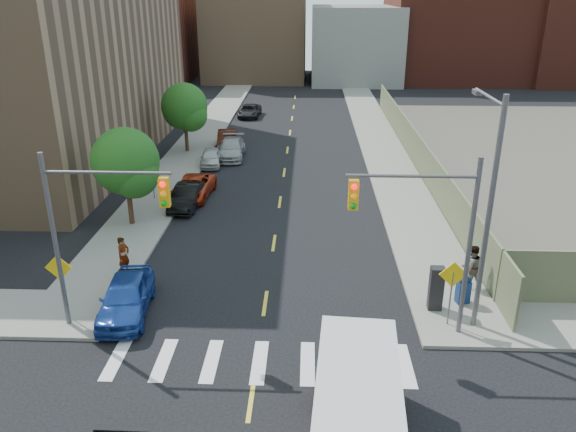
# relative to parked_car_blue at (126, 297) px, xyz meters

# --- Properties ---
(sidewalk_nw) EXTENTS (3.50, 73.00, 0.15)m
(sidewalk_nw) POSITION_rel_parked_car_blue_xyz_m (-2.25, 34.50, -0.69)
(sidewalk_nw) COLOR gray
(sidewalk_nw) RESTS_ON ground
(sidewalk_ne) EXTENTS (3.50, 73.00, 0.15)m
(sidewalk_ne) POSITION_rel_parked_car_blue_xyz_m (13.25, 34.50, -0.69)
(sidewalk_ne) COLOR gray
(sidewalk_ne) RESTS_ON ground
(fence_north) EXTENTS (0.12, 44.00, 2.50)m
(fence_north) POSITION_rel_parked_car_blue_xyz_m (15.10, 21.00, 0.48)
(fence_north) COLOR #6B6B4B
(fence_north) RESTS_ON ground
(bg_bldg_west) EXTENTS (14.00, 18.00, 12.00)m
(bg_bldg_west) POSITION_rel_parked_car_blue_xyz_m (-16.50, 63.00, 5.23)
(bg_bldg_west) COLOR #592319
(bg_bldg_west) RESTS_ON ground
(bg_bldg_midwest) EXTENTS (14.00, 16.00, 15.00)m
(bg_bldg_midwest) POSITION_rel_parked_car_blue_xyz_m (-0.50, 65.00, 6.73)
(bg_bldg_midwest) COLOR #8C6B4C
(bg_bldg_midwest) RESTS_ON ground
(bg_bldg_center) EXTENTS (12.00, 16.00, 10.00)m
(bg_bldg_center) POSITION_rel_parked_car_blue_xyz_m (13.50, 63.00, 4.23)
(bg_bldg_center) COLOR gray
(bg_bldg_center) RESTS_ON ground
(bg_bldg_east) EXTENTS (18.00, 18.00, 16.00)m
(bg_bldg_east) POSITION_rel_parked_car_blue_xyz_m (27.50, 65.00, 7.23)
(bg_bldg_east) COLOR #592319
(bg_bldg_east) RESTS_ON ground
(signal_nw) EXTENTS (4.59, 0.30, 7.00)m
(signal_nw) POSITION_rel_parked_car_blue_xyz_m (-0.48, -1.00, 3.76)
(signal_nw) COLOR #59595E
(signal_nw) RESTS_ON ground
(signal_ne) EXTENTS (4.59, 0.30, 7.00)m
(signal_ne) POSITION_rel_parked_car_blue_xyz_m (11.48, -1.00, 3.76)
(signal_ne) COLOR #59595E
(signal_ne) RESTS_ON ground
(streetlight_ne) EXTENTS (0.25, 3.70, 9.00)m
(streetlight_ne) POSITION_rel_parked_car_blue_xyz_m (13.70, -0.10, 4.45)
(streetlight_ne) COLOR #59595E
(streetlight_ne) RESTS_ON ground
(warn_sign_nw) EXTENTS (1.06, 0.06, 2.83)m
(warn_sign_nw) POSITION_rel_parked_car_blue_xyz_m (-2.30, -0.50, 1.23)
(warn_sign_nw) COLOR #59595E
(warn_sign_nw) RESTS_ON ground
(warn_sign_ne) EXTENTS (1.06, 0.06, 2.83)m
(warn_sign_ne) POSITION_rel_parked_car_blue_xyz_m (12.70, -0.50, 1.23)
(warn_sign_ne) COLOR #59595E
(warn_sign_ne) RESTS_ON ground
(warn_sign_midwest) EXTENTS (1.06, 0.06, 2.83)m
(warn_sign_midwest) POSITION_rel_parked_car_blue_xyz_m (-2.30, 13.00, 1.23)
(warn_sign_midwest) COLOR #59595E
(warn_sign_midwest) RESTS_ON ground
(tree_west_near) EXTENTS (3.66, 3.64, 5.52)m
(tree_west_near) POSITION_rel_parked_car_blue_xyz_m (-2.50, 9.05, 2.71)
(tree_west_near) COLOR #332114
(tree_west_near) RESTS_ON ground
(tree_west_far) EXTENTS (3.66, 3.64, 5.52)m
(tree_west_far) POSITION_rel_parked_car_blue_xyz_m (-2.50, 24.05, 2.71)
(tree_west_far) COLOR #332114
(tree_west_far) RESTS_ON ground
(parked_car_blue) EXTENTS (2.27, 4.68, 1.54)m
(parked_car_blue) POSITION_rel_parked_car_blue_xyz_m (0.00, 0.00, 0.00)
(parked_car_blue) COLOR #1B3E96
(parked_car_blue) RESTS_ON ground
(parked_car_black) EXTENTS (1.69, 4.21, 1.36)m
(parked_car_black) POSITION_rel_parked_car_blue_xyz_m (0.00, 11.94, -0.09)
(parked_car_black) COLOR black
(parked_car_black) RESTS_ON ground
(parked_car_red) EXTENTS (2.51, 4.84, 1.30)m
(parked_car_red) POSITION_rel_parked_car_blue_xyz_m (0.00, 13.62, -0.12)
(parked_car_red) COLOR #AA2A11
(parked_car_red) RESTS_ON ground
(parked_car_silver) EXTENTS (2.17, 5.00, 1.43)m
(parked_car_silver) POSITION_rel_parked_car_blue_xyz_m (1.21, 22.65, -0.05)
(parked_car_silver) COLOR #929599
(parked_car_silver) RESTS_ON ground
(parked_car_white) EXTENTS (1.78, 3.76, 1.24)m
(parked_car_white) POSITION_rel_parked_car_blue_xyz_m (0.00, 20.50, -0.15)
(parked_car_white) COLOR #B8B8B8
(parked_car_white) RESTS_ON ground
(parked_car_maroon) EXTENTS (1.94, 4.51, 1.44)m
(parked_car_maroon) POSITION_rel_parked_car_blue_xyz_m (0.56, 25.39, -0.05)
(parked_car_maroon) COLOR #3B140B
(parked_car_maroon) RESTS_ON ground
(parked_car_grey) EXTENTS (2.25, 4.51, 1.23)m
(parked_car_grey) POSITION_rel_parked_car_blue_xyz_m (1.11, 37.72, -0.16)
(parked_car_grey) COLOR black
(parked_car_grey) RESTS_ON ground
(cargo_van) EXTENTS (2.81, 6.02, 2.69)m
(cargo_van) POSITION_rel_parked_car_blue_xyz_m (8.66, -6.92, 0.64)
(cargo_van) COLOR silver
(cargo_van) RESTS_ON ground
(mailbox) EXTENTS (0.59, 0.50, 1.26)m
(mailbox) POSITION_rel_parked_car_blue_xyz_m (13.67, 1.15, -0.01)
(mailbox) COLOR navy
(mailbox) RESTS_ON sidewalk_ne
(payphone) EXTENTS (0.56, 0.47, 1.85)m
(payphone) POSITION_rel_parked_car_blue_xyz_m (12.41, 0.62, 0.31)
(payphone) COLOR black
(payphone) RESTS_ON sidewalk_ne
(pedestrian_west) EXTENTS (0.67, 0.79, 1.82)m
(pedestrian_west) POSITION_rel_parked_car_blue_xyz_m (-1.02, 3.05, 0.29)
(pedestrian_west) COLOR gray
(pedestrian_west) RESTS_ON sidewalk_nw
(pedestrian_east) EXTENTS (1.09, 0.93, 1.96)m
(pedestrian_east) POSITION_rel_parked_car_blue_xyz_m (14.31, 2.49, 0.36)
(pedestrian_east) COLOR gray
(pedestrian_east) RESTS_ON sidewalk_ne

